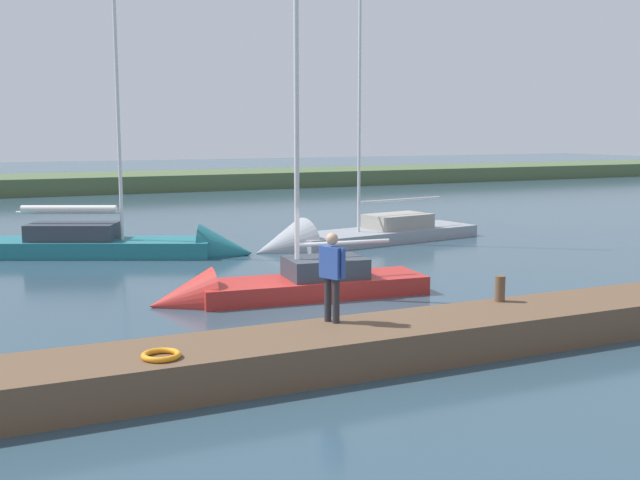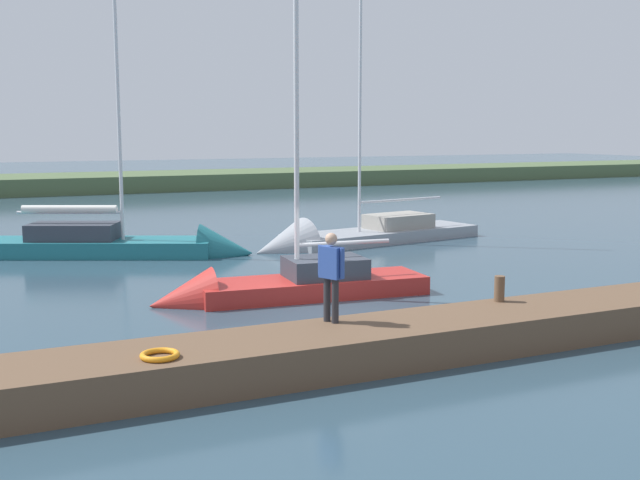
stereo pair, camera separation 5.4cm
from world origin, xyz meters
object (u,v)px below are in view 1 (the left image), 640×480
object	(u,v)px
life_ring_buoy	(161,355)
sailboat_mid_channel	(134,250)
sailboat_near_dock	(348,242)
mooring_post_far	(500,289)
person_on_dock	(332,270)
sailboat_outer_mooring	(274,293)

from	to	relation	value
life_ring_buoy	sailboat_mid_channel	world-z (taller)	sailboat_mid_channel
sailboat_mid_channel	sailboat_near_dock	bearing A→B (deg)	19.25
sailboat_mid_channel	mooring_post_far	bearing A→B (deg)	-45.55
sailboat_mid_channel	person_on_dock	xyz separation A→B (m)	(-0.93, 14.36, 1.55)
mooring_post_far	sailboat_near_dock	distance (m)	13.85
sailboat_mid_channel	life_ring_buoy	bearing A→B (deg)	-75.15
sailboat_near_dock	person_on_dock	size ratio (longest dim) A/B	7.04
mooring_post_far	life_ring_buoy	distance (m)	7.86
sailboat_outer_mooring	person_on_dock	distance (m)	5.85
mooring_post_far	sailboat_outer_mooring	distance (m)	6.35
life_ring_buoy	person_on_dock	xyz separation A→B (m)	(-3.62, -0.98, 0.98)
sailboat_mid_channel	person_on_dock	size ratio (longest dim) A/B	6.15
sailboat_outer_mooring	sailboat_near_dock	bearing A→B (deg)	-122.79
life_ring_buoy	sailboat_near_dock	distance (m)	18.22
sailboat_outer_mooring	person_on_dock	world-z (taller)	sailboat_outer_mooring
sailboat_outer_mooring	person_on_dock	xyz separation A→B (m)	(0.99, 5.54, 1.61)
sailboat_outer_mooring	sailboat_near_dock	xyz separation A→B (m)	(-6.34, -8.02, -0.05)
life_ring_buoy	sailboat_outer_mooring	world-z (taller)	sailboat_outer_mooring
life_ring_buoy	person_on_dock	world-z (taller)	person_on_dock
sailboat_outer_mooring	sailboat_near_dock	size ratio (longest dim) A/B	0.71
mooring_post_far	person_on_dock	xyz separation A→B (m)	(4.16, 0.10, 0.75)
sailboat_near_dock	person_on_dock	world-z (taller)	sailboat_near_dock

